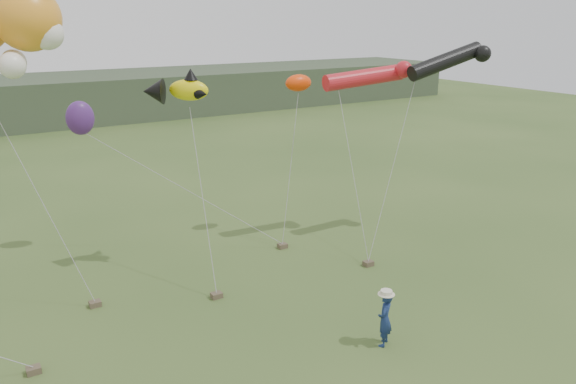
# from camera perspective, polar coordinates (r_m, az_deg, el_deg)

# --- Properties ---
(ground) EXTENTS (120.00, 120.00, 0.00)m
(ground) POSITION_cam_1_polar(r_m,az_deg,el_deg) (16.78, 3.38, -16.12)
(ground) COLOR #385123
(ground) RESTS_ON ground
(headland) EXTENTS (90.00, 13.00, 4.00)m
(headland) POSITION_cam_1_polar(r_m,az_deg,el_deg) (56.80, -26.57, 8.07)
(headland) COLOR #2D3D28
(headland) RESTS_ON ground
(festival_attendant) EXTENTS (0.73, 0.69, 1.68)m
(festival_attendant) POSITION_cam_1_polar(r_m,az_deg,el_deg) (16.98, 9.81, -12.61)
(festival_attendant) COLOR navy
(festival_attendant) RESTS_ON ground
(sandbag_anchors) EXTENTS (12.55, 4.19, 0.19)m
(sandbag_anchors) POSITION_cam_1_polar(r_m,az_deg,el_deg) (20.18, -7.47, -9.80)
(sandbag_anchors) COLOR brown
(sandbag_anchors) RESTS_ON ground
(fish_kite) EXTENTS (2.50, 1.65, 1.20)m
(fish_kite) POSITION_cam_1_polar(r_m,az_deg,el_deg) (20.42, -11.33, 10.15)
(fish_kite) COLOR yellow
(fish_kite) RESTS_ON ground
(tube_kites) EXTENTS (6.65, 3.04, 1.89)m
(tube_kites) POSITION_cam_1_polar(r_m,az_deg,el_deg) (24.04, 12.26, 12.18)
(tube_kites) COLOR black
(tube_kites) RESTS_ON ground
(misc_kites) EXTENTS (9.42, 3.45, 2.14)m
(misc_kites) POSITION_cam_1_polar(r_m,az_deg,el_deg) (23.09, -12.69, 8.63)
(misc_kites) COLOR #FC3E07
(misc_kites) RESTS_ON ground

